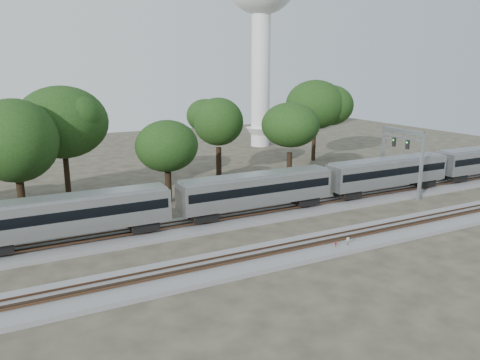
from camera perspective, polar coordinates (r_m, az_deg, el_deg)
name	(u,v)px	position (r m, az deg, el deg)	size (l,w,h in m)	color
ground	(246,243)	(42.68, 0.69, -7.67)	(160.00, 160.00, 0.00)	#383328
track_far	(218,222)	(47.67, -2.71, -5.11)	(160.00, 5.00, 0.73)	slate
track_near	(268,256)	(39.37, 3.46, -9.25)	(160.00, 5.00, 0.73)	slate
train	(328,179)	(53.83, 10.71, 0.10)	(106.51, 3.04, 4.48)	#AEB1B5
switch_stand_red	(336,246)	(41.36, 11.58, -7.84)	(0.27, 0.07, 0.87)	#512D19
switch_stand_white	(348,242)	(41.98, 13.01, -7.34)	(0.36, 0.11, 1.14)	#512D19
switch_lever	(326,254)	(40.53, 10.41, -8.86)	(0.50, 0.30, 0.30)	#512D19
water_tower	(261,6)	(94.66, 2.62, 20.42)	(13.06, 13.06, 36.16)	silver
signal_gantry	(402,147)	(60.65, 19.13, 3.80)	(0.57, 6.72, 8.17)	gray
tree_2	(15,141)	(52.86, -25.73, 4.32)	(8.34, 8.34, 11.76)	black
tree_3	(62,122)	(58.04, -20.84, 6.58)	(9.45, 9.45, 13.33)	black
tree_4	(167,146)	(54.50, -8.90, 4.09)	(6.77, 6.77, 9.54)	black
tree_5	(218,122)	(66.66, -2.66, 7.09)	(8.11, 8.11, 11.44)	black
tree_6	(290,125)	(62.66, 6.15, 6.67)	(8.17, 8.17, 11.52)	black
tree_7	(315,105)	(79.65, 9.15, 9.04)	(9.58, 9.58, 13.51)	black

